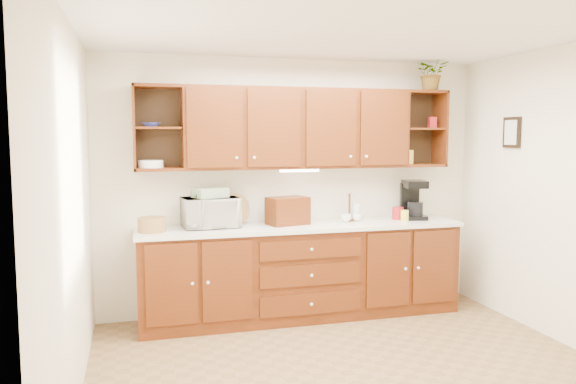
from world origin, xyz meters
TOP-DOWN VIEW (x-y plane):
  - floor at (0.00, 0.00)m, footprint 4.00×4.00m
  - ceiling at (0.00, 0.00)m, footprint 4.00×4.00m
  - back_wall at (0.00, 1.75)m, footprint 4.00×0.00m
  - left_wall at (-2.00, 0.00)m, footprint 0.00×3.50m
  - base_cabinets at (0.00, 1.45)m, footprint 3.20×0.60m
  - countertop at (0.00, 1.44)m, footprint 3.24×0.64m
  - upper_cabinets at (0.01, 1.59)m, footprint 3.20×0.33m
  - undercabinet_light at (0.00, 1.53)m, footprint 0.40×0.05m
  - framed_picture at (1.98, 0.90)m, footprint 0.03×0.24m
  - wicker_basket at (-1.45, 1.40)m, footprint 0.31×0.31m
  - microwave at (-0.90, 1.51)m, footprint 0.56×0.41m
  - towel_stack at (-0.90, 1.51)m, footprint 0.36×0.31m
  - wine_bottle at (-1.01, 1.46)m, footprint 0.09×0.09m
  - woven_tray at (-0.64, 1.60)m, footprint 0.33×0.17m
  - bread_box at (-0.14, 1.48)m, footprint 0.44×0.34m
  - mug_tree at (0.54, 1.52)m, footprint 0.26×0.26m
  - canister_red at (1.07, 1.50)m, footprint 0.15×0.15m
  - canister_white at (0.62, 1.56)m, footprint 0.09×0.09m
  - canister_yellow at (1.09, 1.38)m, footprint 0.11×0.11m
  - coffee_maker at (1.25, 1.50)m, footprint 0.27×0.32m
  - bowl_stack at (-1.43, 1.57)m, footprint 0.21×0.21m
  - plate_stack at (-1.44, 1.56)m, footprint 0.27×0.27m
  - pantry_box_yellow at (1.21, 1.56)m, footprint 0.09×0.07m
  - pantry_box_red at (1.49, 1.57)m, footprint 0.08×0.08m
  - potted_plant at (1.45, 1.53)m, footprint 0.41×0.38m

SIDE VIEW (x-z plane):
  - floor at x=0.00m, z-range 0.00..0.00m
  - base_cabinets at x=0.00m, z-range 0.00..0.90m
  - countertop at x=0.00m, z-range 0.90..0.94m
  - woven_tray at x=-0.64m, z-range 0.79..1.11m
  - mug_tree at x=0.54m, z-range 0.84..1.13m
  - canister_yellow at x=1.09m, z-range 0.94..1.05m
  - canister_red at x=1.07m, z-range 0.94..1.07m
  - wicker_basket at x=-1.45m, z-range 0.94..1.07m
  - canister_white at x=0.62m, z-range 0.94..1.11m
  - bread_box at x=-0.14m, z-range 0.94..1.21m
  - microwave at x=-0.90m, z-range 0.94..1.23m
  - wine_bottle at x=-1.01m, z-range 0.94..1.27m
  - coffee_maker at x=1.25m, z-range 0.93..1.34m
  - towel_stack at x=-0.90m, z-range 1.23..1.32m
  - back_wall at x=0.00m, z-range -0.70..3.30m
  - left_wall at x=-2.00m, z-range -0.45..3.05m
  - undercabinet_light at x=0.00m, z-range 1.46..1.48m
  - plate_stack at x=-1.44m, z-range 1.52..1.59m
  - pantry_box_yellow at x=1.21m, z-range 1.52..1.67m
  - framed_picture at x=1.98m, z-range 1.70..2.00m
  - upper_cabinets at x=0.01m, z-range 1.49..2.29m
  - bowl_stack at x=-1.43m, z-range 1.90..1.94m
  - pantry_box_red at x=1.49m, z-range 1.90..2.02m
  - potted_plant at x=1.45m, z-range 2.29..2.66m
  - ceiling at x=0.00m, z-range 2.60..2.60m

